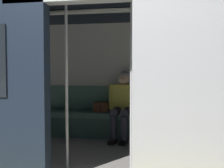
# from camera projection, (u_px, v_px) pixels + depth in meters

# --- Properties ---
(train_car) EXTENTS (6.40, 2.52, 2.19)m
(train_car) POSITION_uv_depth(u_px,v_px,m) (105.00, 53.00, 3.80)
(train_car) COLOR silver
(train_car) RESTS_ON ground_plane
(bench_seat) EXTENTS (3.17, 0.44, 0.45)m
(bench_seat) POSITION_uv_depth(u_px,v_px,m) (118.00, 119.00, 4.74)
(bench_seat) COLOR #4C7566
(bench_seat) RESTS_ON ground_plane
(person_seated) EXTENTS (0.55, 0.70, 1.17)m
(person_seated) POSITION_uv_depth(u_px,v_px,m) (123.00, 101.00, 4.66)
(person_seated) COLOR #D8CC4C
(person_seated) RESTS_ON ground_plane
(handbag) EXTENTS (0.26, 0.15, 0.17)m
(handbag) POSITION_uv_depth(u_px,v_px,m) (101.00, 107.00, 4.85)
(handbag) COLOR brown
(handbag) RESTS_ON bench_seat
(book) EXTENTS (0.25, 0.27, 0.03)m
(book) POSITION_uv_depth(u_px,v_px,m) (146.00, 112.00, 4.71)
(book) COLOR #B22D2D
(book) RESTS_ON bench_seat
(grab_pole_door) EXTENTS (0.04, 0.04, 2.05)m
(grab_pole_door) POSITION_uv_depth(u_px,v_px,m) (67.00, 84.00, 3.22)
(grab_pole_door) COLOR silver
(grab_pole_door) RESTS_ON ground_plane
(grab_pole_far) EXTENTS (0.04, 0.04, 2.05)m
(grab_pole_far) POSITION_uv_depth(u_px,v_px,m) (131.00, 84.00, 3.13)
(grab_pole_far) COLOR silver
(grab_pole_far) RESTS_ON ground_plane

